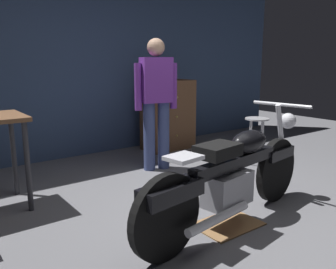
% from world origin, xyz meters
% --- Properties ---
extents(ground_plane, '(12.00, 12.00, 0.00)m').
position_xyz_m(ground_plane, '(0.00, 0.00, 0.00)').
color(ground_plane, slate).
extents(back_wall, '(8.00, 0.12, 3.10)m').
position_xyz_m(back_wall, '(0.00, 2.80, 1.55)').
color(back_wall, '#384C70').
rests_on(back_wall, ground_plane).
extents(motorcycle, '(2.18, 0.68, 1.00)m').
position_xyz_m(motorcycle, '(0.02, -0.19, 0.45)').
color(motorcycle, black).
rests_on(motorcycle, ground_plane).
extents(person_standing, '(0.56, 0.30, 1.67)m').
position_xyz_m(person_standing, '(0.42, 1.51, 0.93)').
color(person_standing, '#3C487B').
rests_on(person_standing, ground_plane).
extents(shop_stool, '(0.32, 0.32, 0.64)m').
position_xyz_m(shop_stool, '(1.64, 0.88, 0.50)').
color(shop_stool, '#B2B2B7').
rests_on(shop_stool, ground_plane).
extents(wooden_dresser, '(0.80, 0.47, 1.10)m').
position_xyz_m(wooden_dresser, '(1.20, 2.30, 0.55)').
color(wooden_dresser, brown).
rests_on(wooden_dresser, ground_plane).
extents(drip_tray, '(0.56, 0.40, 0.01)m').
position_xyz_m(drip_tray, '(-0.02, -0.19, 0.01)').
color(drip_tray, olive).
rests_on(drip_tray, ground_plane).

